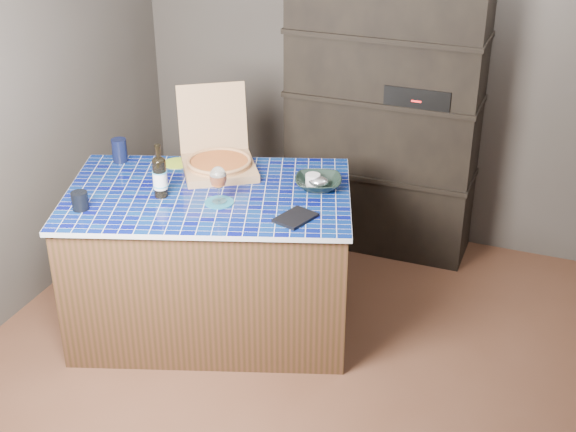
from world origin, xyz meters
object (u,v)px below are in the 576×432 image
at_px(wine_glass, 218,178).
at_px(dvd_case, 296,218).
at_px(pizza_box, 219,160).
at_px(mead_bottle, 160,176).
at_px(bowl, 318,183).
at_px(kitchen_island, 211,259).

relative_size(wine_glass, dvd_case, 0.98).
bearing_deg(pizza_box, mead_bottle, -141.40).
bearing_deg(bowl, kitchen_island, -153.84).
distance_m(mead_bottle, dvd_case, 0.76).
bearing_deg(mead_bottle, bowl, 27.85).
bearing_deg(bowl, mead_bottle, -152.15).
distance_m(wine_glass, bowl, 0.56).
xyz_separation_m(kitchen_island, wine_glass, (0.11, -0.09, 0.56)).
bearing_deg(wine_glass, dvd_case, -3.60).
relative_size(kitchen_island, wine_glass, 8.74).
xyz_separation_m(kitchen_island, dvd_case, (0.55, -0.12, 0.42)).
height_order(mead_bottle, wine_glass, mead_bottle).
height_order(kitchen_island, wine_glass, wine_glass).
xyz_separation_m(wine_glass, dvd_case, (0.44, -0.03, -0.13)).
relative_size(pizza_box, wine_glass, 3.09).
height_order(mead_bottle, dvd_case, mead_bottle).
relative_size(kitchen_island, bowl, 6.97).
bearing_deg(dvd_case, kitchen_island, -174.31).
distance_m(kitchen_island, mead_bottle, 0.59).
xyz_separation_m(kitchen_island, pizza_box, (-0.07, 0.29, 0.48)).
relative_size(pizza_box, dvd_case, 3.03).
distance_m(mead_bottle, bowl, 0.84).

